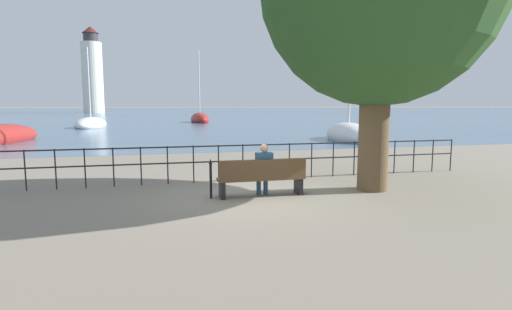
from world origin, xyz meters
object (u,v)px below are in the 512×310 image
sailboat_3 (200,119)px  seated_person_left (264,167)px  sailboat_1 (348,134)px  sailboat_2 (91,124)px  park_bench (262,178)px  harbor_lighthouse (92,73)px  closed_umbrella (211,176)px

sailboat_3 → seated_person_left: bearing=-96.0°
sailboat_1 → sailboat_2: 25.98m
park_bench → sailboat_2: 33.67m
sailboat_3 → sailboat_2: bearing=-143.9°
park_bench → sailboat_2: bearing=104.5°
sailboat_3 → harbor_lighthouse: 71.39m
sailboat_3 → harbor_lighthouse: size_ratio=0.40×
park_bench → harbor_lighthouse: bearing=99.6°
closed_umbrella → harbor_lighthouse: bearing=99.0°
seated_person_left → sailboat_3: 41.60m
seated_person_left → harbor_lighthouse: 110.78m
seated_person_left → closed_umbrella: seated_person_left is taller
park_bench → sailboat_1: bearing=55.7°
park_bench → seated_person_left: (0.07, 0.08, 0.24)m
closed_umbrella → sailboat_2: size_ratio=0.12×
park_bench → seated_person_left: 0.26m
seated_person_left → sailboat_2: bearing=104.6°
park_bench → sailboat_1: sailboat_1 is taller
closed_umbrella → harbor_lighthouse: (-17.14, 108.74, 10.25)m
sailboat_1 → harbor_lighthouse: 99.79m
seated_person_left → sailboat_3: size_ratio=0.13×
sailboat_2 → sailboat_3: size_ratio=0.86×
park_bench → sailboat_3: bearing=85.7°
sailboat_1 → seated_person_left: bearing=-115.2°
closed_umbrella → sailboat_3: bearing=84.0°
seated_person_left → sailboat_1: bearing=55.8°
park_bench → sailboat_3: sailboat_3 is taller
park_bench → closed_umbrella: (-1.20, 0.11, 0.07)m
sailboat_3 → sailboat_1: bearing=-79.5°
seated_person_left → closed_umbrella: bearing=178.5°
park_bench → harbor_lighthouse: size_ratio=0.09×
sailboat_1 → closed_umbrella: bearing=-118.8°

